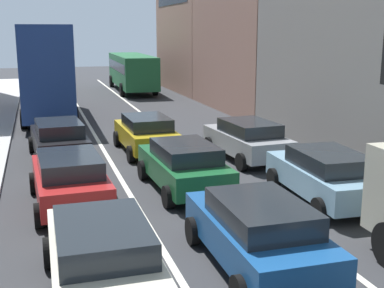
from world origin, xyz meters
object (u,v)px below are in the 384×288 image
object	(u,v)px
sedan_centre_lane_second	(258,231)
coupe_centre_lane_fourth	(146,133)
sedan_right_lane_behind_truck	(326,174)
sedan_left_lane_fourth	(59,139)
wagon_right_lane_far	(247,139)
sedan_left_lane_third	(70,178)
bus_mid_queue_primary	(46,67)
wagon_left_lane_second	(102,256)
hatchback_centre_lane_third	(184,165)
bus_far_queue_secondary	(132,69)

from	to	relation	value
sedan_centre_lane_second	coupe_centre_lane_fourth	xyz separation A→B (m)	(-0.05, 10.69, 0.00)
sedan_centre_lane_second	sedan_right_lane_behind_truck	world-z (taller)	same
sedan_left_lane_fourth	wagon_right_lane_far	bearing A→B (deg)	-110.34
sedan_left_lane_third	bus_mid_queue_primary	distance (m)	15.68
bus_mid_queue_primary	wagon_left_lane_second	bearing A→B (deg)	-178.07
coupe_centre_lane_fourth	sedan_left_lane_fourth	distance (m)	3.38
hatchback_centre_lane_third	sedan_left_lane_third	size ratio (longest dim) A/B	1.00
sedan_centre_lane_second	sedan_right_lane_behind_truck	size ratio (longest dim) A/B	0.99
sedan_right_lane_behind_truck	bus_mid_queue_primary	size ratio (longest dim) A/B	0.42
sedan_left_lane_fourth	coupe_centre_lane_fourth	bearing A→B (deg)	-90.60
coupe_centre_lane_fourth	wagon_right_lane_far	world-z (taller)	same
sedan_left_lane_fourth	sedan_right_lane_behind_truck	bearing A→B (deg)	-139.51
wagon_left_lane_second	sedan_left_lane_third	bearing A→B (deg)	2.74
wagon_right_lane_far	bus_far_queue_secondary	bearing A→B (deg)	-3.65
sedan_centre_lane_second	wagon_right_lane_far	distance (m)	9.11
wagon_right_lane_far	coupe_centre_lane_fourth	bearing A→B (deg)	53.17
sedan_centre_lane_second	sedan_left_lane_fourth	xyz separation A→B (m)	(-3.43, 10.51, 0.00)
wagon_left_lane_second	sedan_centre_lane_second	bearing A→B (deg)	-85.26
bus_mid_queue_primary	sedan_left_lane_fourth	bearing A→B (deg)	-178.48
sedan_left_lane_third	sedan_left_lane_fourth	world-z (taller)	same
wagon_right_lane_far	sedan_left_lane_fourth	bearing A→B (deg)	69.48
sedan_centre_lane_second	bus_mid_queue_primary	distance (m)	20.96
sedan_right_lane_behind_truck	bus_mid_queue_primary	distance (m)	18.78
wagon_left_lane_second	bus_mid_queue_primary	distance (m)	20.91
sedan_centre_lane_second	sedan_right_lane_behind_truck	xyz separation A→B (m)	(3.57, 3.29, 0.00)
wagon_right_lane_far	bus_far_queue_secondary	world-z (taller)	bus_far_queue_secondary
wagon_right_lane_far	sedan_centre_lane_second	bearing A→B (deg)	154.50
sedan_centre_lane_second	sedan_left_lane_third	xyz separation A→B (m)	(-3.39, 5.01, 0.00)
coupe_centre_lane_fourth	bus_mid_queue_primary	world-z (taller)	bus_mid_queue_primary
bus_mid_queue_primary	sedan_centre_lane_second	bearing A→B (deg)	-169.33
sedan_left_lane_third	hatchback_centre_lane_third	bearing A→B (deg)	-84.31
wagon_left_lane_second	wagon_right_lane_far	bearing A→B (deg)	-36.60
coupe_centre_lane_fourth	bus_mid_queue_primary	xyz separation A→B (m)	(-3.48, 9.88, 2.03)
wagon_left_lane_second	sedan_left_lane_third	world-z (taller)	same
hatchback_centre_lane_third	wagon_right_lane_far	size ratio (longest dim) A/B	0.99
sedan_left_lane_fourth	bus_far_queue_secondary	bearing A→B (deg)	-21.05
hatchback_centre_lane_third	sedan_right_lane_behind_truck	bearing A→B (deg)	-123.84
sedan_right_lane_behind_truck	bus_far_queue_secondary	bearing A→B (deg)	3.18
sedan_left_lane_third	bus_far_queue_secondary	size ratio (longest dim) A/B	0.41
wagon_left_lane_second	coupe_centre_lane_fourth	size ratio (longest dim) A/B	0.99
coupe_centre_lane_fourth	bus_far_queue_secondary	size ratio (longest dim) A/B	0.41
coupe_centre_lane_fourth	bus_far_queue_secondary	xyz separation A→B (m)	(3.34, 21.26, 0.96)
coupe_centre_lane_fourth	sedan_left_lane_fourth	size ratio (longest dim) A/B	0.98
coupe_centre_lane_fourth	bus_mid_queue_primary	size ratio (longest dim) A/B	0.41
wagon_left_lane_second	sedan_right_lane_behind_truck	xyz separation A→B (m)	(6.74, 3.54, 0.00)
sedan_left_lane_third	sedan_left_lane_fourth	size ratio (longest dim) A/B	0.99
coupe_centre_lane_fourth	sedan_left_lane_fourth	bearing A→B (deg)	91.80
coupe_centre_lane_fourth	sedan_left_lane_fourth	xyz separation A→B (m)	(-3.38, -0.18, 0.00)
sedan_centre_lane_second	wagon_left_lane_second	bearing A→B (deg)	95.04
sedan_right_lane_behind_truck	wagon_right_lane_far	xyz separation A→B (m)	(-0.21, 5.17, 0.00)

